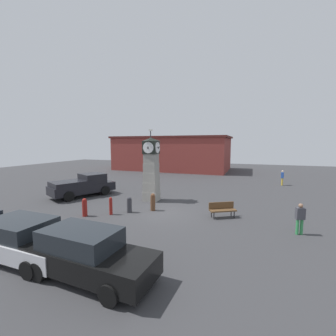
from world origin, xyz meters
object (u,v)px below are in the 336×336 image
(bench, at_px, (222,209))
(pedestrian_by_cars, at_px, (282,177))
(street_lamp_far_side, at_px, (151,148))
(pickup_truck, at_px, (83,185))
(bollard_near_tower, at_px, (85,207))
(clock_tower, at_px, (151,170))
(bollard_end_row, at_px, (153,202))
(car_by_building, at_px, (87,254))
(bollard_far_row, at_px, (129,205))
(bollard_mid_row, at_px, (111,206))
(pedestrian_near_bench, at_px, (300,217))
(car_near_tower, at_px, (24,238))

(bench, relative_size, pedestrian_by_cars, 1.03)
(street_lamp_far_side, bearing_deg, pedestrian_by_cars, -13.80)
(pickup_truck, bearing_deg, bench, -8.38)
(pedestrian_by_cars, bearing_deg, bollard_near_tower, -130.07)
(clock_tower, xyz_separation_m, street_lamp_far_side, (-6.50, 14.68, 1.32))
(bench, bearing_deg, bollard_near_tower, -162.01)
(bollard_end_row, bearing_deg, car_by_building, -83.24)
(bollard_far_row, bearing_deg, street_lamp_far_side, 109.53)
(bollard_near_tower, relative_size, pedestrian_by_cars, 0.70)
(bollard_mid_row, xyz_separation_m, bench, (6.66, 1.79, -0.04))
(bollard_mid_row, height_order, car_by_building, car_by_building)
(pickup_truck, relative_size, street_lamp_far_side, 0.85)
(car_by_building, distance_m, pedestrian_near_bench, 9.79)
(bollard_far_row, xyz_separation_m, bollard_end_row, (1.27, 0.89, 0.07))
(bollard_mid_row, relative_size, street_lamp_far_side, 0.17)
(car_near_tower, distance_m, street_lamp_far_side, 25.23)
(bollard_mid_row, distance_m, bollard_end_row, 2.72)
(bollard_far_row, height_order, pickup_truck, pickup_truck)
(bollard_end_row, bearing_deg, bench, 1.57)
(clock_tower, distance_m, bollard_near_tower, 5.72)
(car_by_building, bearing_deg, pickup_truck, 130.64)
(bollard_near_tower, bearing_deg, bollard_end_row, 35.35)
(bench, height_order, pedestrian_by_cars, pedestrian_by_cars)
(bench, bearing_deg, car_by_building, -114.89)
(bollard_end_row, relative_size, bench, 0.70)
(bollard_mid_row, xyz_separation_m, car_by_building, (3.06, -5.97, 0.25))
(pedestrian_by_cars, bearing_deg, bollard_end_row, -126.21)
(bollard_end_row, distance_m, bench, 4.51)
(pickup_truck, distance_m, pedestrian_near_bench, 15.89)
(clock_tower, height_order, bollard_mid_row, clock_tower)
(bollard_near_tower, height_order, bollard_end_row, bollard_end_row)
(pedestrian_by_cars, bearing_deg, pedestrian_near_bench, -94.41)
(pickup_truck, bearing_deg, street_lamp_far_side, 91.56)
(bollard_near_tower, distance_m, pedestrian_near_bench, 11.90)
(pickup_truck, relative_size, pedestrian_near_bench, 3.54)
(car_near_tower, bearing_deg, street_lamp_far_side, 102.34)
(pickup_truck, height_order, pedestrian_near_bench, pickup_truck)
(bollard_end_row, xyz_separation_m, pedestrian_by_cars, (9.44, 12.89, 0.32))
(bollard_far_row, relative_size, bench, 0.62)
(clock_tower, height_order, bollard_far_row, clock_tower)
(clock_tower, distance_m, pedestrian_near_bench, 10.30)
(bollard_far_row, bearing_deg, bollard_mid_row, -138.95)
(bollard_end_row, xyz_separation_m, pickup_truck, (-7.23, 1.85, 0.34))
(clock_tower, height_order, pedestrian_by_cars, clock_tower)
(car_near_tower, bearing_deg, car_by_building, -4.40)
(bollard_near_tower, height_order, bollard_far_row, bollard_near_tower)
(bench, bearing_deg, pickup_truck, 171.62)
(clock_tower, bearing_deg, bollard_end_row, -64.43)
(pedestrian_by_cars, relative_size, street_lamp_far_side, 0.25)
(car_by_building, bearing_deg, street_lamp_far_side, 109.09)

